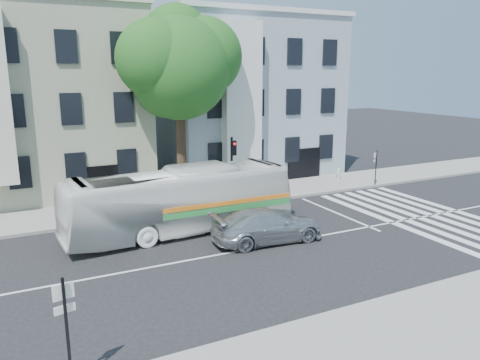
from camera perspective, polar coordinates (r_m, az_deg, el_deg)
ground at (r=20.04m, az=1.32°, el=-8.39°), size 120.00×120.00×0.00m
sidewalk_far at (r=26.99m, az=-6.62°, el=-2.63°), size 80.00×4.00×0.15m
sidewalk_near at (r=14.17m, az=17.41°, el=-18.36°), size 80.00×4.00×0.15m
building_left at (r=31.59m, az=-23.58°, el=8.66°), size 12.00×10.00×11.00m
building_right at (r=35.25m, az=0.06°, el=10.06°), size 12.00×10.00×11.00m
street_tree at (r=26.72m, az=-7.50°, el=14.02°), size 7.30×5.90×11.10m
bus at (r=21.84m, az=-7.20°, el=-2.49°), size 3.36×11.05×3.03m
sedan at (r=20.70m, az=3.34°, el=-5.56°), size 2.38×5.14×1.45m
hedge at (r=24.76m, az=-9.33°, el=-3.13°), size 8.15×4.11×0.70m
traffic_signal at (r=25.32m, az=-0.91°, el=2.13°), size 0.41×0.52×3.92m
fire_hydrant at (r=32.49m, az=11.90°, el=0.73°), size 0.46×0.32×0.80m
near_sign_pole at (r=11.81m, az=-20.47°, el=-15.47°), size 0.48×0.21×2.70m
far_sign_pole at (r=31.46m, az=16.22°, el=2.03°), size 0.39×0.23×2.26m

